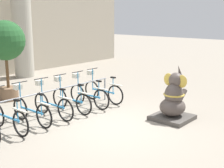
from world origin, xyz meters
name	(u,v)px	position (x,y,z in m)	size (l,w,h in m)	color
ground_plane	(116,125)	(0.00, 0.00, 0.00)	(60.00, 60.00, 0.00)	gray
column_right	(22,20)	(2.35, 7.60, 2.62)	(1.11, 1.11, 5.16)	#ADA899
bike_rack	(49,95)	(-0.66, 1.95, 0.63)	(4.88, 0.05, 0.77)	gray
bicycle_1	(7,116)	(-2.08, 1.81, 0.41)	(0.48, 1.71, 1.09)	black
bicycle_2	(31,109)	(-1.37, 1.84, 0.41)	(0.48, 1.71, 1.09)	black
bicycle_3	(52,104)	(-0.66, 1.83, 0.41)	(0.48, 1.71, 1.09)	black
bicycle_4	(70,98)	(0.05, 1.85, 0.41)	(0.48, 1.71, 1.09)	black
bicycle_5	(88,94)	(0.77, 1.81, 0.41)	(0.48, 1.71, 1.09)	black
bicycle_6	(102,90)	(1.48, 1.84, 0.41)	(0.48, 1.71, 1.09)	black
elephant_statue	(174,101)	(1.43, -0.88, 0.53)	(1.02, 1.02, 1.55)	#4C4742
potted_tree	(5,44)	(-0.44, 4.45, 1.91)	(1.33, 1.33, 2.71)	brown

